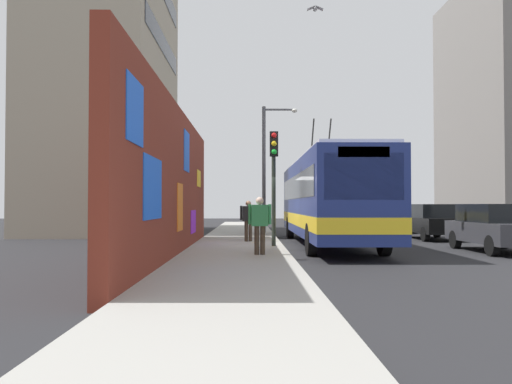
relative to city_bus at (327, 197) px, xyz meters
The scene contains 15 objects.
ground_plane 2.85m from the city_bus, 124.15° to the left, with size 80.00×80.00×0.00m, color #232326.
sidewalk_slab 4.02m from the city_bus, 109.75° to the left, with size 48.00×3.20×0.15m, color #9E9B93.
graffiti_wall 6.88m from the city_bus, 131.46° to the left, with size 15.36×0.32×4.39m.
building_far_left 16.00m from the city_bus, 48.53° to the left, with size 12.04×6.13×16.40m.
building_far_right 23.09m from the city_bus, 43.45° to the right, with size 11.56×6.45×16.97m.
city_bus is the anchor object (origin of this frame).
parked_car_dark_gray 5.98m from the city_bus, 118.15° to the right, with size 4.22×1.94×1.58m.
parked_car_black 6.31m from the city_bus, 56.59° to the right, with size 4.36×1.76×1.58m.
parked_car_navy 11.01m from the city_bus, 28.30° to the right, with size 4.24×1.83×1.58m.
parked_car_red 15.98m from the city_bus, 19.03° to the right, with size 4.68×1.88×1.58m.
pedestrian_midblock 3.13m from the city_bus, 86.29° to the left, with size 0.22×0.64×1.56m.
pedestrian_at_curb 5.83m from the city_bus, 152.28° to the left, with size 0.22×0.66×1.62m.
traffic_light 3.20m from the city_bus, 135.20° to the left, with size 0.49×0.28×3.91m.
street_lamp 6.95m from the city_bus, 17.91° to the left, with size 0.44×1.79×6.38m.
flying_pigeons 6.84m from the city_bus, 161.92° to the left, with size 0.32×0.55×0.15m.
Camera 1 is at (-18.43, 1.17, 1.56)m, focal length 36.14 mm.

